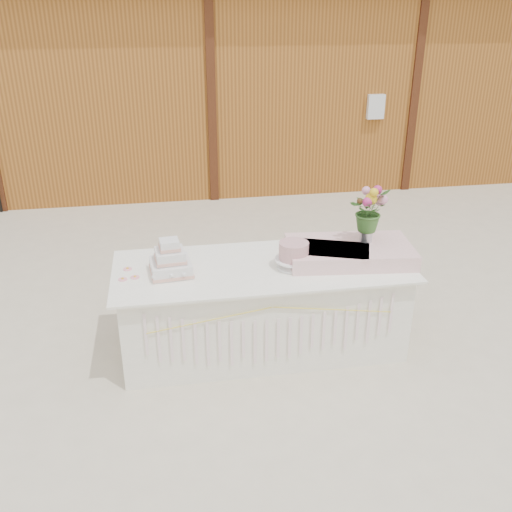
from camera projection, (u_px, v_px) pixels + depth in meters
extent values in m
plane|color=beige|center=(262.00, 346.00, 4.94)|extent=(80.00, 80.00, 0.00)
cube|color=#9A5C20|center=(200.00, 78.00, 9.70)|extent=(12.00, 4.00, 3.00)
cube|color=white|center=(262.00, 308.00, 4.78)|extent=(2.28, 0.88, 0.75)
cube|color=white|center=(262.00, 267.00, 4.62)|extent=(2.40, 1.00, 0.02)
cube|color=silver|center=(171.00, 267.00, 4.46)|extent=(0.33, 0.33, 0.11)
cube|color=#E6A491|center=(171.00, 271.00, 4.48)|extent=(0.35, 0.35, 0.02)
cube|color=silver|center=(170.00, 256.00, 4.42)|extent=(0.24, 0.24, 0.10)
cube|color=#E6A491|center=(170.00, 259.00, 4.43)|extent=(0.25, 0.25, 0.02)
cube|color=silver|center=(169.00, 245.00, 4.38)|extent=(0.16, 0.16, 0.09)
cube|color=#E6A491|center=(170.00, 248.00, 4.39)|extent=(0.17, 0.17, 0.02)
cylinder|color=white|center=(293.00, 267.00, 4.58)|extent=(0.26, 0.26, 0.02)
cylinder|color=white|center=(293.00, 263.00, 4.57)|extent=(0.08, 0.08, 0.05)
cylinder|color=white|center=(293.00, 259.00, 4.55)|extent=(0.30, 0.30, 0.01)
cylinder|color=tan|center=(294.00, 251.00, 4.52)|extent=(0.24, 0.24, 0.14)
cube|color=#F8C8C7|center=(349.00, 252.00, 4.71)|extent=(1.07, 0.69, 0.13)
cylinder|color=silver|center=(366.00, 233.00, 4.73)|extent=(0.11, 0.11, 0.14)
imported|color=#386729|center=(369.00, 205.00, 4.63)|extent=(0.42, 0.41, 0.35)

